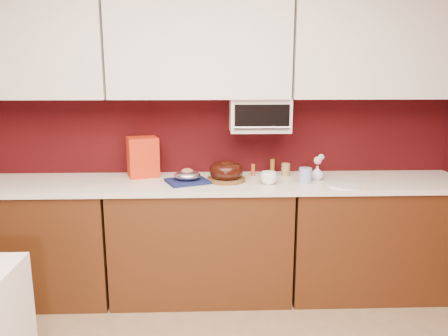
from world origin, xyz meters
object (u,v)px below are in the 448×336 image
bundt_cake (226,171)px  blue_jar (305,175)px  foil_ham_nest (187,175)px  flower_vase (317,172)px  toaster_oven (259,115)px  coffee_mug (269,177)px  pandoro_box (143,157)px

bundt_cake → blue_jar: (0.58, -0.07, -0.02)m
foil_ham_nest → flower_vase: size_ratio=1.62×
bundt_cake → foil_ham_nest: (-0.29, -0.04, -0.03)m
bundt_cake → flower_vase: size_ratio=2.10×
toaster_oven → blue_jar: bearing=-37.2°
coffee_mug → flower_vase: (0.38, 0.13, 0.00)m
bundt_cake → pandoro_box: (-0.64, 0.19, 0.07)m
pandoro_box → flower_vase: 1.34m
toaster_oven → flower_vase: 0.61m
foil_ham_nest → pandoro_box: (-0.35, 0.23, 0.10)m
foil_ham_nest → coffee_mug: (0.59, -0.07, 0.00)m
coffee_mug → bundt_cake: bearing=160.5°
bundt_cake → coffee_mug: bearing=-19.5°
toaster_oven → coffee_mug: 0.51m
pandoro_box → bundt_cake: bearing=-33.5°
toaster_oven → foil_ham_nest: 0.72m
toaster_oven → flower_vase: bearing=-19.7°
foil_ham_nest → pandoro_box: size_ratio=0.64×
foil_ham_nest → blue_jar: blue_jar is taller
bundt_cake → pandoro_box: 0.67m
bundt_cake → pandoro_box: size_ratio=0.83×
pandoro_box → foil_ham_nest: bearing=-49.9°
blue_jar → flower_vase: flower_vase is taller
pandoro_box → coffee_mug: bearing=-34.5°
foil_ham_nest → pandoro_box: pandoro_box is taller
bundt_cake → coffee_mug: 0.32m
coffee_mug → pandoro_box: bearing=162.5°
foil_ham_nest → flower_vase: bearing=3.5°
bundt_cake → flower_vase: (0.68, 0.02, -0.02)m
bundt_cake → foil_ham_nest: 0.29m
foil_ham_nest → flower_vase: (0.97, 0.06, 0.01)m
pandoro_box → flower_vase: (1.32, -0.17, -0.09)m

